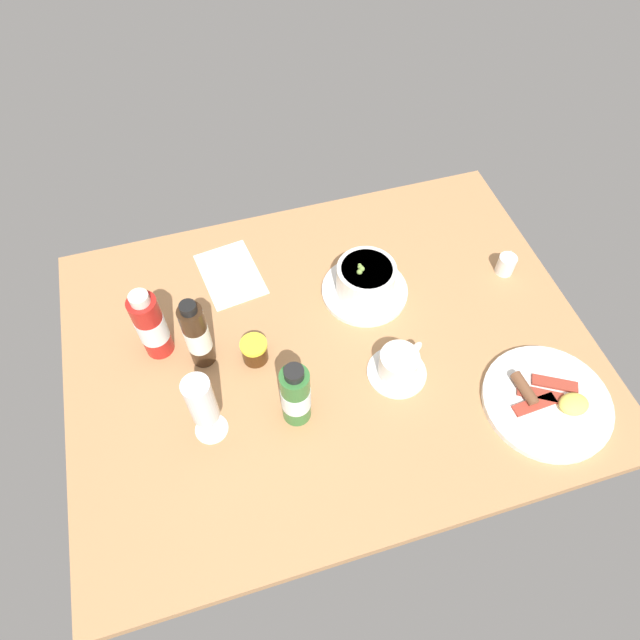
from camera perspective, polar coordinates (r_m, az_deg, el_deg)
ground_plane at (r=120.53cm, az=0.98°, el=-2.93°), size 110.00×84.00×3.00cm
porridge_bowl at (r=124.55cm, az=4.68°, el=4.00°), size 19.52×19.52×9.17cm
cutlery_setting at (r=131.87cm, az=-9.14°, el=4.55°), size 14.95×19.56×0.90cm
coffee_cup at (r=114.18cm, az=8.03°, el=-4.57°), size 12.44×12.29×6.52cm
creamer_jug at (r=136.45cm, az=18.49°, el=5.44°), size 4.47×4.74×5.31cm
wine_glass at (r=102.14cm, az=-11.99°, el=-8.29°), size 6.42×6.42×18.01cm
jam_jar at (r=115.98cm, az=-6.71°, el=-3.13°), size 5.62×5.62×5.49cm
sauce_bottle_red at (r=116.82cm, az=-16.89°, el=-0.56°), size 5.97×5.97×18.34cm
sauce_bottle_brown at (r=112.88cm, az=-12.46°, el=-1.54°), size 5.03×5.03×18.72cm
sauce_bottle_green at (r=104.62cm, az=-2.50°, el=-7.69°), size 5.68×5.68×17.02cm
breakfast_plate at (r=120.46cm, az=22.24°, el=-7.69°), size 25.47×25.47×3.70cm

